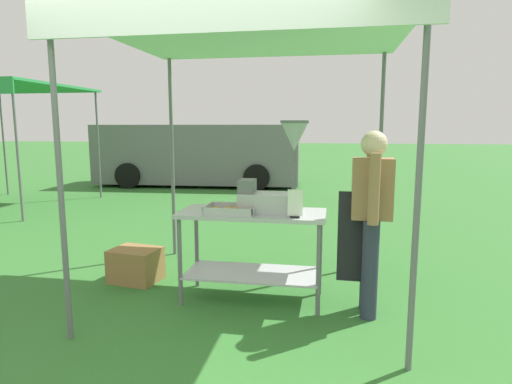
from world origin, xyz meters
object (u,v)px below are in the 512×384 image
(donut_cart, at_px, (252,236))
(menu_sign, at_px, (295,206))
(donut_tray, at_px, (233,211))
(vendor, at_px, (371,213))
(van_grey, at_px, (200,154))
(supply_crate, at_px, (136,265))
(donut_fryer, at_px, (276,180))
(neighbour_tent, at_px, (3,90))
(stall_canopy, at_px, (254,39))

(donut_cart, height_order, menu_sign, menu_sign)
(donut_tray, distance_m, menu_sign, 0.59)
(donut_cart, distance_m, vendor, 1.10)
(donut_tray, xyz_separation_m, vendor, (1.22, -0.02, 0.02))
(menu_sign, height_order, van_grey, van_grey)
(vendor, height_order, supply_crate, vendor)
(donut_fryer, bearing_deg, donut_tray, -166.82)
(van_grey, xyz_separation_m, neighbour_tent, (-2.86, -3.94, 1.50))
(donut_cart, relative_size, donut_tray, 2.97)
(vendor, bearing_deg, supply_crate, 170.44)
(supply_crate, relative_size, neighbour_tent, 0.19)
(neighbour_tent, bearing_deg, supply_crate, -39.25)
(supply_crate, bearing_deg, donut_fryer, -10.52)
(donut_cart, bearing_deg, supply_crate, 168.00)
(vendor, distance_m, supply_crate, 2.52)
(stall_canopy, relative_size, vendor, 1.70)
(donut_fryer, bearing_deg, donut_cart, 178.53)
(menu_sign, xyz_separation_m, neighbour_tent, (-6.24, 4.17, 1.41))
(van_grey, bearing_deg, donut_fryer, -68.06)
(donut_cart, height_order, donut_tray, donut_tray)
(donut_fryer, distance_m, menu_sign, 0.34)
(donut_cart, distance_m, supply_crate, 1.43)
(supply_crate, bearing_deg, menu_sign, -15.66)
(stall_canopy, height_order, supply_crate, stall_canopy)
(stall_canopy, distance_m, supply_crate, 2.61)
(donut_cart, bearing_deg, donut_tray, -149.55)
(vendor, bearing_deg, van_grey, 116.63)
(stall_canopy, bearing_deg, vendor, -11.66)
(donut_cart, xyz_separation_m, vendor, (1.06, -0.12, 0.27))
(stall_canopy, xyz_separation_m, van_grey, (-2.96, 7.80, -1.54))
(supply_crate, bearing_deg, stall_canopy, -7.87)
(donut_tray, distance_m, supply_crate, 1.41)
(van_grey, distance_m, neighbour_tent, 5.10)
(neighbour_tent, bearing_deg, stall_canopy, -33.54)
(stall_canopy, distance_m, vendor, 1.86)
(donut_tray, height_order, menu_sign, menu_sign)
(stall_canopy, bearing_deg, van_grey, 110.80)
(stall_canopy, height_order, donut_cart, stall_canopy)
(donut_tray, relative_size, neighbour_tent, 0.16)
(stall_canopy, distance_m, donut_fryer, 1.28)
(stall_canopy, height_order, menu_sign, stall_canopy)
(donut_fryer, height_order, neighbour_tent, neighbour_tent)
(donut_fryer, xyz_separation_m, supply_crate, (-1.54, 0.29, -0.99))
(neighbour_tent, bearing_deg, vendor, -30.66)
(stall_canopy, relative_size, donut_fryer, 3.27)
(neighbour_tent, bearing_deg, donut_cart, -34.21)
(stall_canopy, height_order, vendor, stall_canopy)
(donut_tray, relative_size, supply_crate, 0.83)
(donut_cart, xyz_separation_m, menu_sign, (0.41, -0.21, 0.34))
(supply_crate, bearing_deg, neighbour_tent, 140.75)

